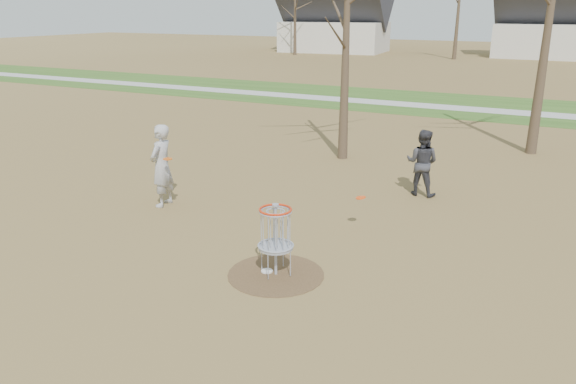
# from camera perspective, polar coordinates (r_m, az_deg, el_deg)

# --- Properties ---
(ground) EXTENTS (160.00, 160.00, 0.00)m
(ground) POSITION_cam_1_polar(r_m,az_deg,el_deg) (10.54, -1.24, -8.37)
(ground) COLOR brown
(ground) RESTS_ON ground
(green_band) EXTENTS (160.00, 8.00, 0.01)m
(green_band) POSITION_cam_1_polar(r_m,az_deg,el_deg) (30.03, 18.01, 8.32)
(green_band) COLOR #2D5119
(green_band) RESTS_ON ground
(footpath) EXTENTS (160.00, 1.50, 0.01)m
(footpath) POSITION_cam_1_polar(r_m,az_deg,el_deg) (29.05, 17.68, 8.06)
(footpath) COLOR #9E9E99
(footpath) RESTS_ON green_band
(dirt_circle) EXTENTS (1.80, 1.80, 0.01)m
(dirt_circle) POSITION_cam_1_polar(r_m,az_deg,el_deg) (10.54, -1.24, -8.35)
(dirt_circle) COLOR #47331E
(dirt_circle) RESTS_ON ground
(player_standing) EXTENTS (0.56, 0.79, 2.05)m
(player_standing) POSITION_cam_1_polar(r_m,az_deg,el_deg) (14.13, -12.72, 2.62)
(player_standing) COLOR #AAAAAA
(player_standing) RESTS_ON ground
(player_throwing) EXTENTS (0.88, 0.70, 1.75)m
(player_throwing) POSITION_cam_1_polar(r_m,az_deg,el_deg) (15.05, 13.46, 2.93)
(player_throwing) COLOR #35353A
(player_throwing) RESTS_ON ground
(disc_grounded) EXTENTS (0.22, 0.22, 0.02)m
(disc_grounded) POSITION_cam_1_polar(r_m,az_deg,el_deg) (10.63, -2.16, -8.01)
(disc_grounded) COLOR silver
(disc_grounded) RESTS_ON dirt_circle
(discs_in_play) EXTENTS (4.79, 1.06, 0.58)m
(discs_in_play) POSITION_cam_1_polar(r_m,az_deg,el_deg) (12.78, -2.38, 1.40)
(discs_in_play) COLOR #FF480D
(discs_in_play) RESTS_ON ground
(disc_golf_basket) EXTENTS (0.64, 0.64, 1.35)m
(disc_golf_basket) POSITION_cam_1_polar(r_m,az_deg,el_deg) (10.16, -1.27, -3.76)
(disc_golf_basket) COLOR #9EA3AD
(disc_golf_basket) RESTS_ON ground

